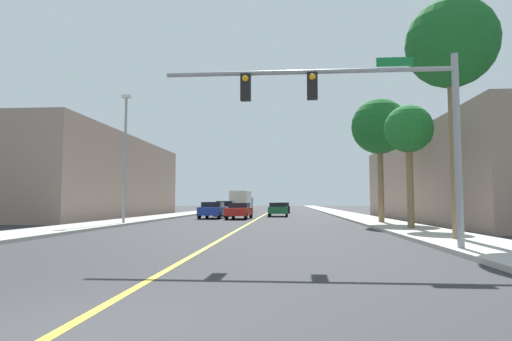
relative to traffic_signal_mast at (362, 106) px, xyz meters
name	(u,v)px	position (x,y,z in m)	size (l,w,h in m)	color
ground	(264,215)	(-4.95, 33.89, -4.40)	(192.00, 192.00, 0.00)	#2D2D30
sidewalk_left	(186,214)	(-13.88, 33.89, -4.33)	(3.23, 168.00, 0.15)	#9E9B93
sidewalk_right	(345,214)	(3.99, 33.89, -4.33)	(3.23, 168.00, 0.15)	#B2ADA3
lane_marking_center	(264,215)	(-4.95, 33.89, -4.40)	(0.16, 144.00, 0.01)	yellow
building_left_near	(61,178)	(-24.25, 26.02, -0.61)	(15.23, 26.73, 7.57)	gray
building_right_near	(478,178)	(12.24, 20.25, -1.13)	(11.00, 27.75, 6.55)	gray
traffic_signal_mast	(362,106)	(0.00, 0.00, 0.00)	(8.97, 0.36, 5.82)	gray
street_lamp	(125,152)	(-12.77, 13.24, 0.32)	(0.56, 0.28, 8.29)	gray
palm_near	(451,46)	(3.90, 3.08, 2.96)	(3.34, 3.34, 8.99)	brown
palm_mid	(409,131)	(4.01, 9.27, 0.78)	(2.48, 2.48, 6.38)	brown
palm_far	(379,127)	(3.88, 15.47, 2.08)	(3.72, 3.72, 8.25)	brown
car_gray	(226,208)	(-8.78, 30.36, -3.61)	(2.07, 3.89, 1.54)	slate
car_green	(278,209)	(-3.28, 28.92, -3.68)	(1.94, 4.13, 1.38)	#196638
car_red	(239,210)	(-6.43, 22.64, -3.67)	(1.97, 4.34, 1.38)	red
car_blue	(213,210)	(-8.90, 23.67, -3.64)	(1.98, 4.31, 1.45)	#1E389E
car_black	(283,207)	(-2.96, 41.86, -3.69)	(1.82, 4.26, 1.35)	black
delivery_truck	(242,201)	(-9.00, 47.24, -2.82)	(2.55, 8.89, 2.94)	#194799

